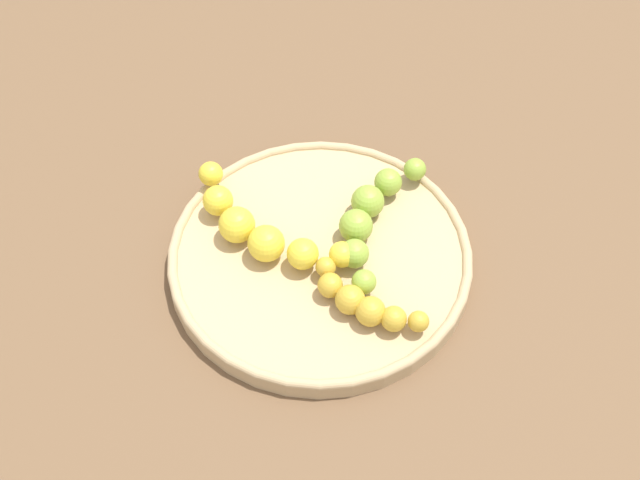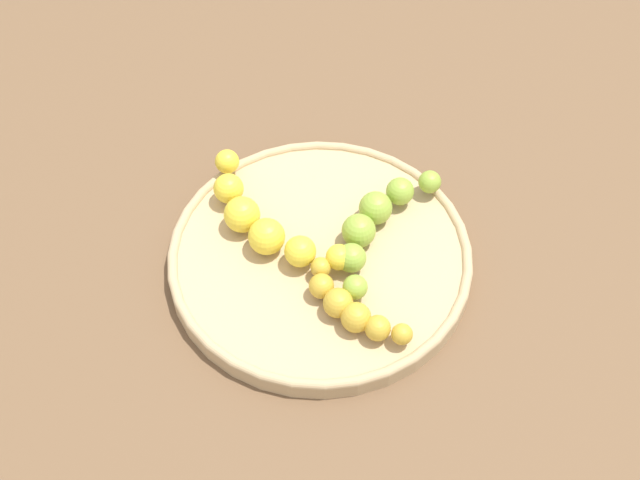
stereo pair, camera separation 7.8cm
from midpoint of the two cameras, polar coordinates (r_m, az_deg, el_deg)
The scene contains 5 objects.
ground_plane at distance 0.81m, azimuth 2.75°, elevation -1.81°, with size 2.40×2.40×0.00m, color brown.
fruit_bowl at distance 0.80m, azimuth 2.78°, elevation -1.30°, with size 0.30×0.30×0.02m.
banana_green at distance 0.80m, azimuth 6.63°, elevation 1.02°, with size 0.11×0.15×0.03m.
banana_yellow at distance 0.80m, azimuth -1.30°, elevation 1.22°, with size 0.14×0.15×0.04m.
banana_spotted at distance 0.75m, azimuth 5.13°, elevation -4.90°, with size 0.09×0.09×0.03m.
Camera 2 is at (0.01, 0.48, 0.66)m, focal length 45.89 mm.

